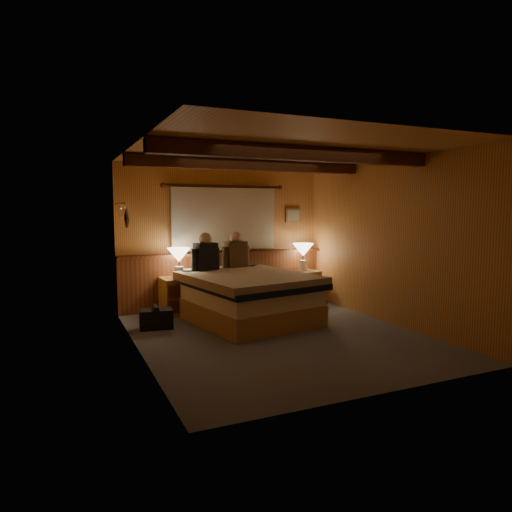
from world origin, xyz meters
TOP-DOWN VIEW (x-y plane):
  - floor at (0.00, 0.00)m, footprint 4.20×4.20m
  - ceiling at (0.00, 0.00)m, footprint 4.20×4.20m
  - wall_back at (0.00, 2.10)m, footprint 3.60×0.00m
  - wall_left at (-1.80, 0.00)m, footprint 0.00×4.20m
  - wall_right at (1.80, 0.00)m, footprint 0.00×4.20m
  - wall_front at (0.00, -2.10)m, footprint 3.60×0.00m
  - wainscot at (0.00, 2.04)m, footprint 3.60×0.23m
  - curtain_window at (0.00, 2.03)m, footprint 2.18×0.09m
  - ceiling_beams at (0.00, 0.15)m, footprint 3.60×1.65m
  - coat_rail at (-1.72, 1.58)m, footprint 0.05×0.55m
  - framed_print at (1.35, 2.08)m, footprint 0.30×0.04m
  - bed at (-0.07, 0.95)m, footprint 1.92×2.32m
  - nightstand_left at (-0.89, 1.73)m, footprint 0.56×0.51m
  - nightstand_right at (1.37, 1.74)m, footprint 0.60×0.56m
  - lamp_left at (-0.88, 1.71)m, footprint 0.36×0.36m
  - lamp_right at (1.39, 1.77)m, footprint 0.37×0.37m
  - person_left at (-0.49, 1.56)m, footprint 0.50×0.29m
  - person_right at (0.09, 1.74)m, footprint 0.50×0.25m
  - duffel_bag at (-1.40, 1.01)m, footprint 0.48×0.32m

SIDE VIEW (x-z plane):
  - floor at x=0.00m, z-range 0.00..0.00m
  - duffel_bag at x=-1.40m, z-range -0.02..0.31m
  - nightstand_right at x=1.37m, z-range 0.00..0.57m
  - nightstand_left at x=-0.89m, z-range 0.00..0.59m
  - bed at x=-0.07m, z-range 0.01..0.73m
  - wainscot at x=0.00m, z-range 0.02..0.96m
  - lamp_right at x=1.39m, z-range 0.67..1.16m
  - lamp_left at x=-0.88m, z-range 0.68..1.16m
  - person_right at x=0.09m, z-range 0.64..1.26m
  - person_left at x=-0.49m, z-range 0.64..1.26m
  - wall_left at x=-1.80m, z-range -0.90..3.30m
  - wall_right at x=1.80m, z-range -0.90..3.30m
  - wall_back at x=0.00m, z-range -0.60..3.00m
  - wall_front at x=0.00m, z-range -0.60..3.00m
  - curtain_window at x=0.00m, z-range 0.96..2.08m
  - framed_print at x=1.35m, z-range 1.43..1.68m
  - coat_rail at x=-1.72m, z-range 1.55..1.79m
  - ceiling_beams at x=0.00m, z-range 2.23..2.39m
  - ceiling at x=0.00m, z-range 2.40..2.40m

